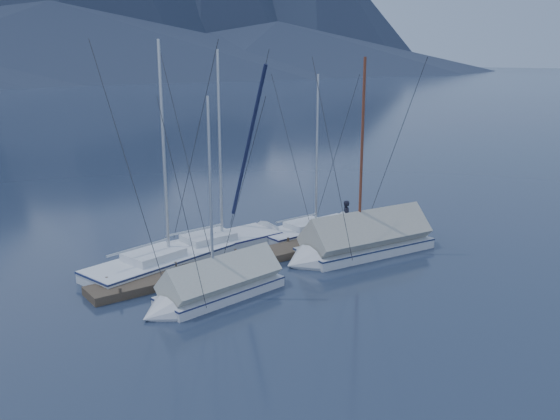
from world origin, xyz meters
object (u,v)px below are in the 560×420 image
object	(u,v)px
person	(347,217)
sailboat_open_mid	(231,242)
sailboat_open_right	(322,228)
sailboat_open_left	(179,258)
sailboat_covered_near	(356,244)
sailboat_covered_far	(211,289)

from	to	relation	value
person	sailboat_open_mid	bearing A→B (deg)	84.13
sailboat_open_right	person	world-z (taller)	sailboat_open_right
sailboat_open_left	sailboat_open_mid	distance (m)	3.27
sailboat_covered_near	person	bearing A→B (deg)	59.17
sailboat_open_left	sailboat_covered_near	distance (m)	8.18
sailboat_open_right	sailboat_open_mid	bearing A→B (deg)	172.02
sailboat_open_right	sailboat_covered_near	world-z (taller)	sailboat_covered_near
sailboat_covered_near	person	size ratio (longest dim) A/B	5.77
sailboat_open_right	sailboat_covered_near	size ratio (longest dim) A/B	0.90
sailboat_open_left	sailboat_covered_near	xyz separation A→B (m)	(7.13, -3.99, 0.31)
sailboat_covered_far	person	distance (m)	9.67
sailboat_open_right	sailboat_open_left	bearing A→B (deg)	179.66
sailboat_covered_near	sailboat_open_mid	bearing A→B (deg)	130.09
sailboat_open_right	person	distance (m)	2.28
sailboat_open_left	sailboat_open_right	world-z (taller)	sailboat_open_left
sailboat_open_mid	sailboat_covered_near	xyz separation A→B (m)	(3.93, -4.67, 0.32)
sailboat_open_left	sailboat_open_right	distance (m)	8.42
sailboat_open_mid	sailboat_open_right	distance (m)	5.27
sailboat_open_mid	sailboat_open_left	bearing A→B (deg)	-167.97
sailboat_open_right	person	bearing A→B (deg)	-93.78
sailboat_open_mid	sailboat_covered_far	world-z (taller)	sailboat_open_mid
sailboat_open_left	sailboat_covered_far	bearing A→B (deg)	-102.10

